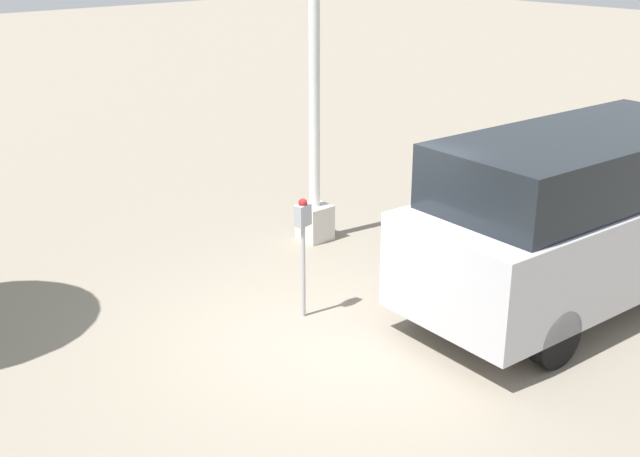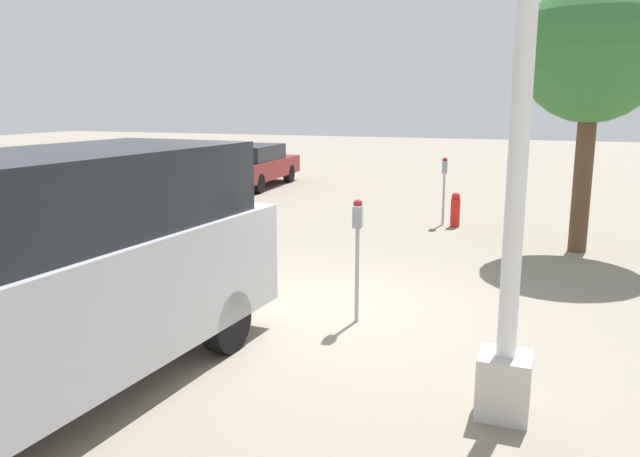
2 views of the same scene
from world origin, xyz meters
TOP-DOWN VIEW (x-y plane):
  - ground_plane at (0.00, 0.00)m, footprint 80.00×80.00m
  - parking_meter_near at (0.21, 0.53)m, footprint 0.22×0.15m
  - lamp_post at (2.00, 2.42)m, footprint 0.44×0.44m
  - parked_van at (3.10, -1.42)m, footprint 5.21×2.18m

SIDE VIEW (x-z plane):
  - ground_plane at x=0.00m, z-range 0.00..0.00m
  - parking_meter_near at x=0.21m, z-range 0.36..1.89m
  - parked_van at x=3.10m, z-range 0.08..2.32m
  - lamp_post at x=2.00m, z-range -1.01..4.97m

